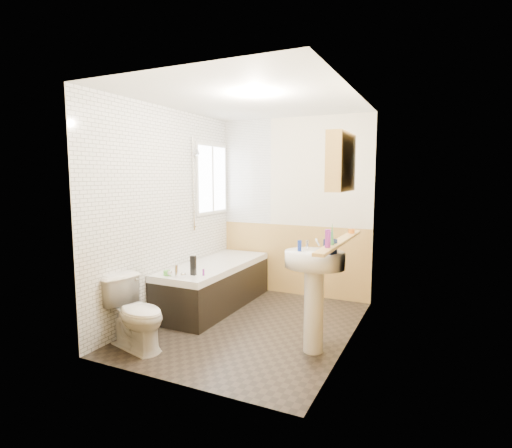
% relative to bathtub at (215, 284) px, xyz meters
% --- Properties ---
extents(floor, '(2.80, 2.80, 0.00)m').
position_rel_bathtub_xyz_m(floor, '(0.73, -0.44, -0.30)').
color(floor, black).
rests_on(floor, ground).
extents(ceiling, '(2.80, 2.80, 0.00)m').
position_rel_bathtub_xyz_m(ceiling, '(0.73, -0.44, 2.20)').
color(ceiling, white).
rests_on(ceiling, ground).
extents(wall_back, '(2.20, 0.02, 2.50)m').
position_rel_bathtub_xyz_m(wall_back, '(0.73, 0.97, 0.95)').
color(wall_back, '#F0E5C6').
rests_on(wall_back, ground).
extents(wall_front, '(2.20, 0.02, 2.50)m').
position_rel_bathtub_xyz_m(wall_front, '(0.73, -1.85, 0.95)').
color(wall_front, '#F0E5C6').
rests_on(wall_front, ground).
extents(wall_left, '(0.02, 2.80, 2.50)m').
position_rel_bathtub_xyz_m(wall_left, '(-0.38, -0.44, 0.95)').
color(wall_left, '#F0E5C6').
rests_on(wall_left, ground).
extents(wall_right, '(0.02, 2.80, 2.50)m').
position_rel_bathtub_xyz_m(wall_right, '(1.84, -0.44, 0.95)').
color(wall_right, '#F0E5C6').
rests_on(wall_right, ground).
extents(wainscot_right, '(0.01, 2.80, 1.00)m').
position_rel_bathtub_xyz_m(wainscot_right, '(1.82, -0.44, 0.20)').
color(wainscot_right, tan).
rests_on(wainscot_right, wall_right).
extents(wainscot_front, '(2.20, 0.01, 1.00)m').
position_rel_bathtub_xyz_m(wainscot_front, '(0.73, -1.82, 0.20)').
color(wainscot_front, tan).
rests_on(wainscot_front, wall_front).
extents(wainscot_back, '(2.20, 0.01, 1.00)m').
position_rel_bathtub_xyz_m(wainscot_back, '(0.73, 0.95, 0.20)').
color(wainscot_back, tan).
rests_on(wainscot_back, wall_back).
extents(tile_cladding_left, '(0.01, 2.80, 2.50)m').
position_rel_bathtub_xyz_m(tile_cladding_left, '(-0.36, -0.44, 0.95)').
color(tile_cladding_left, white).
rests_on(tile_cladding_left, wall_left).
extents(tile_return_back, '(0.75, 0.01, 1.50)m').
position_rel_bathtub_xyz_m(tile_return_back, '(0.01, 0.95, 1.45)').
color(tile_return_back, white).
rests_on(tile_return_back, wall_back).
extents(window, '(0.03, 0.79, 0.99)m').
position_rel_bathtub_xyz_m(window, '(-0.33, 0.51, 1.35)').
color(window, white).
rests_on(window, wall_left).
extents(bathtub, '(0.70, 1.83, 0.71)m').
position_rel_bathtub_xyz_m(bathtub, '(0.00, 0.00, 0.00)').
color(bathtub, black).
rests_on(bathtub, floor).
extents(shower_riser, '(0.11, 0.08, 1.22)m').
position_rel_bathtub_xyz_m(shower_riser, '(-0.31, 0.03, 1.39)').
color(shower_riser, silver).
rests_on(shower_riser, wall_left).
extents(toilet, '(0.79, 0.56, 0.70)m').
position_rel_bathtub_xyz_m(toilet, '(-0.03, -1.44, 0.05)').
color(toilet, white).
rests_on(toilet, floor).
extents(sink, '(0.57, 0.46, 1.10)m').
position_rel_bathtub_xyz_m(sink, '(1.57, -0.77, 0.40)').
color(sink, white).
rests_on(sink, floor).
extents(pine_shelf, '(0.10, 1.50, 0.03)m').
position_rel_bathtub_xyz_m(pine_shelf, '(1.77, -0.60, 0.77)').
color(pine_shelf, tan).
rests_on(pine_shelf, wall_right).
extents(medicine_cabinet, '(0.15, 0.61, 0.55)m').
position_rel_bathtub_xyz_m(medicine_cabinet, '(1.74, -0.54, 1.52)').
color(medicine_cabinet, tan).
rests_on(medicine_cabinet, wall_right).
extents(foam_can, '(0.06, 0.06, 0.16)m').
position_rel_bathtub_xyz_m(foam_can, '(1.77, -1.06, 0.86)').
color(foam_can, purple).
rests_on(foam_can, pine_shelf).
extents(green_bottle, '(0.05, 0.05, 0.20)m').
position_rel_bathtub_xyz_m(green_bottle, '(1.77, -0.92, 0.88)').
color(green_bottle, '#388447').
rests_on(green_bottle, pine_shelf).
extents(black_jar, '(0.07, 0.07, 0.05)m').
position_rel_bathtub_xyz_m(black_jar, '(1.77, -0.10, 0.81)').
color(black_jar, orange).
rests_on(black_jar, pine_shelf).
extents(soap_bottle, '(0.17, 0.22, 0.09)m').
position_rel_bathtub_xyz_m(soap_bottle, '(1.73, -0.82, 0.73)').
color(soap_bottle, navy).
rests_on(soap_bottle, sink).
extents(clear_bottle, '(0.05, 0.05, 0.10)m').
position_rel_bathtub_xyz_m(clear_bottle, '(1.44, -0.82, 0.74)').
color(clear_bottle, '#19339E').
rests_on(clear_bottle, sink).
extents(blue_gel, '(0.06, 0.04, 0.22)m').
position_rel_bathtub_xyz_m(blue_gel, '(0.12, -0.66, 0.39)').
color(blue_gel, black).
rests_on(blue_gel, bathtub).
extents(cream_jar, '(0.10, 0.10, 0.06)m').
position_rel_bathtub_xyz_m(cream_jar, '(-0.14, -0.79, 0.30)').
color(cream_jar, '#59C647').
rests_on(cream_jar, bathtub).
extents(orange_bottle, '(0.03, 0.03, 0.07)m').
position_rel_bathtub_xyz_m(orange_bottle, '(0.23, -0.62, 0.31)').
color(orange_bottle, purple).
rests_on(orange_bottle, bathtub).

